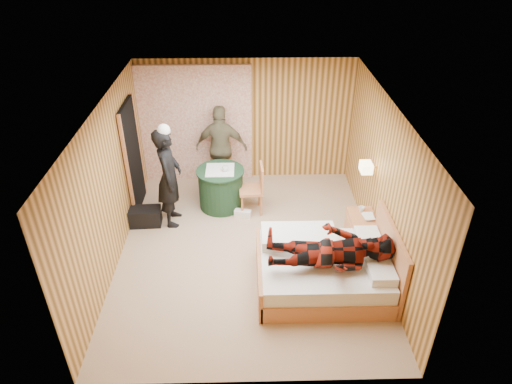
{
  "coord_description": "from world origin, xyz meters",
  "views": [
    {
      "loc": [
        -0.01,
        -5.95,
        4.86
      ],
      "look_at": [
        0.14,
        0.14,
        1.05
      ],
      "focal_mm": 32.0,
      "sensor_mm": 36.0,
      "label": 1
    }
  ],
  "objects_px": {
    "woman_standing": "(169,178)",
    "man_on_bed": "(332,244)",
    "chair_near": "(255,185)",
    "round_table": "(221,188)",
    "nightstand": "(361,230)",
    "bed": "(324,268)",
    "man_at_table": "(222,148)",
    "chair_far": "(222,163)",
    "wall_lamp": "(366,167)",
    "duffel_bag": "(144,217)"
  },
  "relations": [
    {
      "from": "nightstand",
      "to": "chair_far",
      "type": "xyz_separation_m",
      "value": [
        -2.39,
        1.94,
        0.24
      ]
    },
    {
      "from": "round_table",
      "to": "woman_standing",
      "type": "bearing_deg",
      "value": -150.52
    },
    {
      "from": "nightstand",
      "to": "man_on_bed",
      "type": "distance_m",
      "value": 1.52
    },
    {
      "from": "chair_near",
      "to": "round_table",
      "type": "bearing_deg",
      "value": -109.59
    },
    {
      "from": "bed",
      "to": "duffel_bag",
      "type": "xyz_separation_m",
      "value": [
        -2.98,
        1.6,
        -0.13
      ]
    },
    {
      "from": "man_on_bed",
      "to": "nightstand",
      "type": "bearing_deg",
      "value": 57.99
    },
    {
      "from": "chair_far",
      "to": "nightstand",
      "type": "bearing_deg",
      "value": -46.73
    },
    {
      "from": "bed",
      "to": "duffel_bag",
      "type": "relative_size",
      "value": 3.33
    },
    {
      "from": "wall_lamp",
      "to": "chair_near",
      "type": "relative_size",
      "value": 0.27
    },
    {
      "from": "nightstand",
      "to": "round_table",
      "type": "relative_size",
      "value": 0.68
    },
    {
      "from": "chair_far",
      "to": "duffel_bag",
      "type": "height_order",
      "value": "chair_far"
    },
    {
      "from": "bed",
      "to": "man_at_table",
      "type": "relative_size",
      "value": 1.13
    },
    {
      "from": "chair_far",
      "to": "woman_standing",
      "type": "xyz_separation_m",
      "value": [
        -0.84,
        -1.18,
        0.37
      ]
    },
    {
      "from": "round_table",
      "to": "woman_standing",
      "type": "relative_size",
      "value": 0.49
    },
    {
      "from": "man_on_bed",
      "to": "round_table",
      "type": "bearing_deg",
      "value": 124.36
    },
    {
      "from": "bed",
      "to": "chair_near",
      "type": "height_order",
      "value": "bed"
    },
    {
      "from": "nightstand",
      "to": "duffel_bag",
      "type": "xyz_separation_m",
      "value": [
        -3.73,
        0.66,
        -0.13
      ]
    },
    {
      "from": "duffel_bag",
      "to": "round_table",
      "type": "bearing_deg",
      "value": 20.31
    },
    {
      "from": "bed",
      "to": "man_at_table",
      "type": "height_order",
      "value": "man_at_table"
    },
    {
      "from": "duffel_bag",
      "to": "man_on_bed",
      "type": "bearing_deg",
      "value": -34.22
    },
    {
      "from": "chair_near",
      "to": "man_at_table",
      "type": "relative_size",
      "value": 0.55
    },
    {
      "from": "nightstand",
      "to": "man_at_table",
      "type": "height_order",
      "value": "man_at_table"
    },
    {
      "from": "round_table",
      "to": "man_at_table",
      "type": "height_order",
      "value": "man_at_table"
    },
    {
      "from": "nightstand",
      "to": "woman_standing",
      "type": "bearing_deg",
      "value": 166.78
    },
    {
      "from": "bed",
      "to": "nightstand",
      "type": "bearing_deg",
      "value": 51.37
    },
    {
      "from": "chair_near",
      "to": "nightstand",
      "type": "bearing_deg",
      "value": 55.23
    },
    {
      "from": "wall_lamp",
      "to": "bed",
      "type": "relative_size",
      "value": 0.13
    },
    {
      "from": "chair_far",
      "to": "man_at_table",
      "type": "xyz_separation_m",
      "value": [
        0.01,
        0.04,
        0.32
      ]
    },
    {
      "from": "chair_near",
      "to": "man_at_table",
      "type": "height_order",
      "value": "man_at_table"
    },
    {
      "from": "bed",
      "to": "round_table",
      "type": "bearing_deg",
      "value": 126.68
    },
    {
      "from": "chair_near",
      "to": "man_on_bed",
      "type": "bearing_deg",
      "value": 20.8
    },
    {
      "from": "woman_standing",
      "to": "nightstand",
      "type": "bearing_deg",
      "value": -104.87
    },
    {
      "from": "nightstand",
      "to": "man_at_table",
      "type": "distance_m",
      "value": 3.14
    },
    {
      "from": "chair_far",
      "to": "woman_standing",
      "type": "bearing_deg",
      "value": -133.08
    },
    {
      "from": "round_table",
      "to": "man_on_bed",
      "type": "distance_m",
      "value": 2.97
    },
    {
      "from": "chair_near",
      "to": "woman_standing",
      "type": "relative_size",
      "value": 0.52
    },
    {
      "from": "wall_lamp",
      "to": "woman_standing",
      "type": "height_order",
      "value": "woman_standing"
    },
    {
      "from": "chair_far",
      "to": "wall_lamp",
      "type": "bearing_deg",
      "value": -41.0
    },
    {
      "from": "wall_lamp",
      "to": "round_table",
      "type": "distance_m",
      "value": 2.73
    },
    {
      "from": "woman_standing",
      "to": "man_on_bed",
      "type": "distance_m",
      "value": 3.15
    },
    {
      "from": "chair_near",
      "to": "man_on_bed",
      "type": "xyz_separation_m",
      "value": [
        1.0,
        -2.22,
        0.39
      ]
    },
    {
      "from": "nightstand",
      "to": "woman_standing",
      "type": "xyz_separation_m",
      "value": [
        -3.23,
        0.76,
        0.61
      ]
    },
    {
      "from": "chair_far",
      "to": "chair_near",
      "type": "relative_size",
      "value": 0.97
    },
    {
      "from": "bed",
      "to": "wall_lamp",
      "type": "bearing_deg",
      "value": 58.16
    },
    {
      "from": "woman_standing",
      "to": "man_on_bed",
      "type": "height_order",
      "value": "man_on_bed"
    },
    {
      "from": "duffel_bag",
      "to": "man_on_bed",
      "type": "distance_m",
      "value": 3.6
    },
    {
      "from": "wall_lamp",
      "to": "man_at_table",
      "type": "xyz_separation_m",
      "value": [
        -2.42,
        1.64,
        -0.44
      ]
    },
    {
      "from": "duffel_bag",
      "to": "man_on_bed",
      "type": "xyz_separation_m",
      "value": [
        3.0,
        -1.83,
        0.78
      ]
    },
    {
      "from": "wall_lamp",
      "to": "bed",
      "type": "distance_m",
      "value": 1.81
    },
    {
      "from": "chair_near",
      "to": "woman_standing",
      "type": "xyz_separation_m",
      "value": [
        -1.5,
        -0.29,
        0.36
      ]
    }
  ]
}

